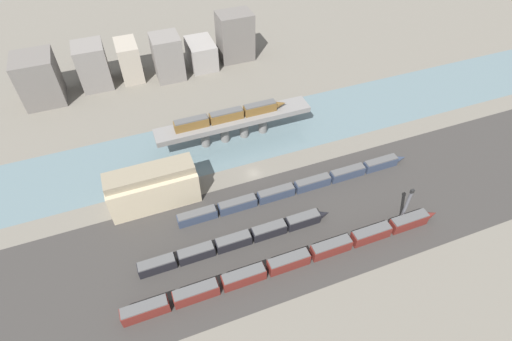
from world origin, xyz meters
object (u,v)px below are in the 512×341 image
at_px(train_yard_far, 299,187).
at_px(warehouse_building, 153,187).
at_px(train_on_bridge, 231,115).
at_px(train_yard_near, 294,260).
at_px(train_yard_mid, 238,240).
at_px(signal_tower, 406,206).

xyz_separation_m(train_yard_far, warehouse_building, (-42.88, 11.67, 4.65)).
xyz_separation_m(train_on_bridge, train_yard_far, (11.80, -31.40, -9.02)).
xyz_separation_m(train_on_bridge, train_yard_near, (-0.83, -55.07, -8.73)).
bearing_deg(train_yard_far, train_yard_mid, -153.34).
relative_size(train_on_bridge, train_yard_mid, 0.72).
xyz_separation_m(train_yard_near, warehouse_building, (-30.25, 35.34, 4.36)).
bearing_deg(warehouse_building, train_on_bridge, 32.41).
xyz_separation_m(train_yard_near, train_yard_far, (12.63, 23.67, -0.29)).
height_order(train_yard_mid, train_yard_far, train_yard_mid).
bearing_deg(train_yard_near, signal_tower, 3.74).
distance_m(train_yard_far, signal_tower, 31.89).
bearing_deg(signal_tower, train_yard_near, -176.26).
height_order(train_on_bridge, warehouse_building, warehouse_building).
bearing_deg(train_on_bridge, train_yard_near, -90.87).
bearing_deg(train_on_bridge, train_yard_mid, -106.03).
distance_m(train_yard_near, warehouse_building, 46.72).
bearing_deg(train_yard_near, train_yard_mid, 135.60).
relative_size(train_yard_near, signal_tower, 6.79).
distance_m(train_yard_mid, train_yard_far, 27.22).
xyz_separation_m(train_on_bridge, signal_tower, (34.99, -52.73, -4.11)).
bearing_deg(train_on_bridge, train_yard_far, -69.41).
bearing_deg(warehouse_building, train_yard_near, -49.43).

